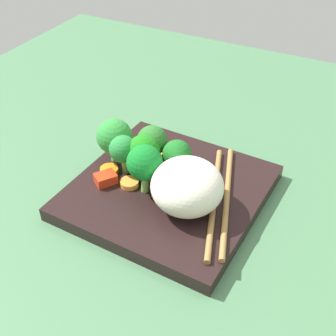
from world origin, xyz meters
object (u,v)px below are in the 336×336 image
object	(u,v)px
carrot_slice_5	(157,175)
chopstick_pair	(221,198)
rice_mound	(187,186)
broccoli_floret_4	(145,163)
square_plate	(168,192)

from	to	relation	value
carrot_slice_5	chopstick_pair	size ratio (longest dim) A/B	0.11
rice_mound	chopstick_pair	bearing A→B (deg)	132.63
rice_mound	chopstick_pair	distance (cm)	5.69
rice_mound	chopstick_pair	size ratio (longest dim) A/B	0.44
carrot_slice_5	broccoli_floret_4	bearing A→B (deg)	-1.90
chopstick_pair	carrot_slice_5	bearing A→B (deg)	68.95
carrot_slice_5	chopstick_pair	world-z (taller)	chopstick_pair
rice_mound	chopstick_pair	xyz separation A→B (cm)	(-3.25, 3.53, -3.06)
square_plate	rice_mound	bearing A→B (deg)	57.79
square_plate	carrot_slice_5	xyz separation A→B (cm)	(-1.16, -2.36, 1.24)
broccoli_floret_4	carrot_slice_5	xyz separation A→B (cm)	(-3.15, 0.10, -4.26)
carrot_slice_5	chopstick_pair	xyz separation A→B (cm)	(0.42, 9.88, 0.14)
broccoli_floret_4	square_plate	bearing A→B (deg)	128.85
chopstick_pair	square_plate	bearing A→B (deg)	77.00
square_plate	broccoli_floret_4	bearing A→B (deg)	-51.15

